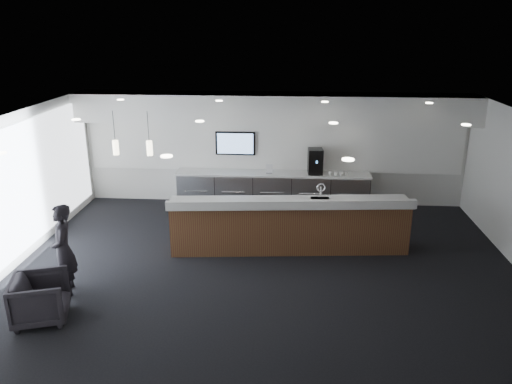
# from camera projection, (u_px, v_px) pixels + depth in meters

# --- Properties ---
(ground) EXTENTS (10.00, 10.00, 0.00)m
(ground) POSITION_uv_depth(u_px,v_px,m) (265.00, 270.00, 9.88)
(ground) COLOR black
(ground) RESTS_ON ground
(ceiling) EXTENTS (10.00, 8.00, 0.02)m
(ceiling) POSITION_uv_depth(u_px,v_px,m) (266.00, 120.00, 8.92)
(ceiling) COLOR black
(ceiling) RESTS_ON back_wall
(back_wall) EXTENTS (10.00, 0.02, 3.00)m
(back_wall) POSITION_uv_depth(u_px,v_px,m) (273.00, 149.00, 13.18)
(back_wall) COLOR silver
(back_wall) RESTS_ON ground
(left_wall) EXTENTS (0.02, 8.00, 3.00)m
(left_wall) POSITION_uv_depth(u_px,v_px,m) (10.00, 193.00, 9.74)
(left_wall) COLOR silver
(left_wall) RESTS_ON ground
(soffit_bulkhead) EXTENTS (10.00, 0.90, 0.70)m
(soffit_bulkhead) POSITION_uv_depth(u_px,v_px,m) (273.00, 108.00, 12.38)
(soffit_bulkhead) COLOR white
(soffit_bulkhead) RESTS_ON back_wall
(alcove_panel) EXTENTS (9.80, 0.06, 1.40)m
(alcove_panel) POSITION_uv_depth(u_px,v_px,m) (273.00, 145.00, 13.12)
(alcove_panel) COLOR white
(alcove_panel) RESTS_ON back_wall
(window_blinds_wall) EXTENTS (0.04, 7.36, 2.55)m
(window_blinds_wall) POSITION_uv_depth(u_px,v_px,m) (12.00, 193.00, 9.73)
(window_blinds_wall) COLOR silver
(window_blinds_wall) RESTS_ON left_wall
(back_credenza) EXTENTS (5.06, 0.66, 0.95)m
(back_credenza) POSITION_uv_depth(u_px,v_px,m) (272.00, 190.00, 13.17)
(back_credenza) COLOR gray
(back_credenza) RESTS_ON ground
(wall_tv) EXTENTS (1.05, 0.08, 0.62)m
(wall_tv) POSITION_uv_depth(u_px,v_px,m) (235.00, 143.00, 13.11)
(wall_tv) COLOR black
(wall_tv) RESTS_ON back_wall
(pendant_left) EXTENTS (0.12, 0.12, 0.30)m
(pendant_left) POSITION_uv_depth(u_px,v_px,m) (149.00, 148.00, 10.08)
(pendant_left) COLOR #FFF1C6
(pendant_left) RESTS_ON ceiling
(pendant_right) EXTENTS (0.12, 0.12, 0.30)m
(pendant_right) POSITION_uv_depth(u_px,v_px,m) (116.00, 148.00, 10.12)
(pendant_right) COLOR #FFF1C6
(pendant_right) RESTS_ON ceiling
(ceiling_can_lights) EXTENTS (7.00, 5.00, 0.02)m
(ceiling_can_lights) POSITION_uv_depth(u_px,v_px,m) (266.00, 122.00, 8.93)
(ceiling_can_lights) COLOR white
(ceiling_can_lights) RESTS_ON ceiling
(service_counter) EXTENTS (5.13, 1.30, 1.49)m
(service_counter) POSITION_uv_depth(u_px,v_px,m) (289.00, 225.00, 10.62)
(service_counter) COLOR #50261A
(service_counter) RESTS_ON ground
(coffee_machine) EXTENTS (0.39, 0.51, 0.65)m
(coffee_machine) POSITION_uv_depth(u_px,v_px,m) (315.00, 161.00, 12.85)
(coffee_machine) COLOR black
(coffee_machine) RESTS_ON back_credenza
(info_sign_left) EXTENTS (0.18, 0.03, 0.25)m
(info_sign_left) POSITION_uv_depth(u_px,v_px,m) (269.00, 169.00, 12.91)
(info_sign_left) COLOR silver
(info_sign_left) RESTS_ON back_credenza
(info_sign_right) EXTENTS (0.18, 0.04, 0.23)m
(info_sign_right) POSITION_uv_depth(u_px,v_px,m) (312.00, 170.00, 12.80)
(info_sign_right) COLOR silver
(info_sign_right) RESTS_ON back_credenza
(armchair) EXTENTS (1.06, 1.05, 0.78)m
(armchair) POSITION_uv_depth(u_px,v_px,m) (40.00, 299.00, 8.13)
(armchair) COLOR black
(armchair) RESTS_ON ground
(lounge_guest) EXTENTS (0.60, 0.72, 1.68)m
(lounge_guest) POSITION_uv_depth(u_px,v_px,m) (63.00, 250.00, 8.83)
(lounge_guest) COLOR black
(lounge_guest) RESTS_ON ground
(cup_0) EXTENTS (0.09, 0.09, 0.09)m
(cup_0) POSITION_uv_depth(u_px,v_px,m) (347.00, 174.00, 12.75)
(cup_0) COLOR white
(cup_0) RESTS_ON back_credenza
(cup_1) EXTENTS (0.13, 0.13, 0.09)m
(cup_1) POSITION_uv_depth(u_px,v_px,m) (341.00, 174.00, 12.76)
(cup_1) COLOR white
(cup_1) RESTS_ON back_credenza
(cup_2) EXTENTS (0.11, 0.11, 0.09)m
(cup_2) POSITION_uv_depth(u_px,v_px,m) (336.00, 174.00, 12.77)
(cup_2) COLOR white
(cup_2) RESTS_ON back_credenza
(cup_3) EXTENTS (0.12, 0.12, 0.09)m
(cup_3) POSITION_uv_depth(u_px,v_px,m) (330.00, 173.00, 12.77)
(cup_3) COLOR white
(cup_3) RESTS_ON back_credenza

